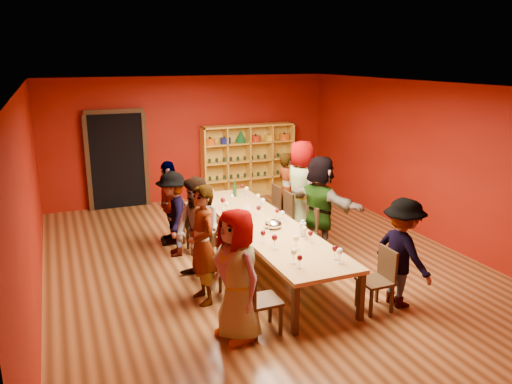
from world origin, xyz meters
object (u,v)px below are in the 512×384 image
chair_person_right_2 (307,228)px  chair_person_right_4 (271,205)px  person_left_3 (174,214)px  person_left_4 (169,202)px  shelving_unit (248,157)px  chair_person_left_4 (186,216)px  chair_person_left_1 (229,265)px  chair_person_right_3 (283,212)px  person_right_3 (301,188)px  person_left_2 (198,231)px  tasting_table (264,226)px  person_right_0 (402,253)px  person_left_1 (202,245)px  chair_person_left_0 (257,297)px  person_right_4 (287,190)px  wine_bottle (235,190)px  chair_person_right_0 (380,276)px  chair_person_left_3 (195,226)px  spittoon_bowl (273,224)px  person_left_0 (237,275)px  person_right_2 (320,205)px  chair_person_left_2 (215,249)px

chair_person_right_2 → chair_person_right_4: (0.00, 1.55, 0.00)m
person_left_3 → person_left_4: person_left_4 is taller
shelving_unit → chair_person_left_4: (-2.31, -2.64, -0.49)m
chair_person_left_1 → person_left_4: size_ratio=0.56×
shelving_unit → person_left_4: 3.72m
chair_person_right_2 → chair_person_left_4: bearing=140.6°
shelving_unit → chair_person_right_3: 3.24m
chair_person_left_4 → person_right_3: (2.20, -0.53, 0.45)m
chair_person_left_1 → person_left_2: person_left_2 is taller
tasting_table → person_right_0: (1.26, -2.00, 0.09)m
chair_person_right_3 → person_left_1: bearing=-138.0°
chair_person_left_0 → chair_person_left_1: (0.00, 1.08, 0.00)m
person_left_3 → person_right_4: bearing=114.8°
shelving_unit → chair_person_left_4: size_ratio=2.70×
wine_bottle → person_right_0: bearing=-73.1°
chair_person_right_0 → person_right_3: person_right_3 is taller
chair_person_left_3 → person_right_3: 2.24m
chair_person_left_1 → chair_person_left_3: size_ratio=1.00×
spittoon_bowl → wine_bottle: (0.07, 2.02, 0.06)m
person_left_0 → person_left_1: size_ratio=0.98×
wine_bottle → person_right_2: bearing=-56.6°
chair_person_left_4 → person_right_4: (2.17, 0.05, 0.28)m
chair_person_left_2 → person_left_3: bearing=106.8°
person_left_2 → person_right_2: 2.37m
shelving_unit → chair_person_left_3: (-2.31, -3.27, -0.49)m
chair_person_right_0 → person_right_0: 0.45m
tasting_table → person_left_4: (-1.21, 1.68, 0.10)m
chair_person_right_0 → chair_person_right_3: size_ratio=1.00×
person_left_1 → spittoon_bowl: 1.48m
person_left_0 → person_right_4: size_ratio=1.09×
person_left_0 → person_left_4: bearing=164.6°
person_right_4 → spittoon_bowl: size_ratio=5.45×
person_left_3 → chair_person_left_4: size_ratio=1.71×
chair_person_left_1 → chair_person_right_4: 3.15m
person_left_0 → chair_person_right_2: bearing=119.4°
shelving_unit → person_left_3: size_ratio=1.58×
chair_person_left_0 → chair_person_left_4: bearing=90.0°
chair_person_left_3 → person_right_4: 2.29m
chair_person_right_3 → wine_bottle: (-0.79, 0.60, 0.38)m
tasting_table → chair_person_right_0: chair_person_right_0 is taller
person_left_2 → person_right_0: bearing=29.1°
person_right_2 → wine_bottle: size_ratio=5.57×
chair_person_right_0 → person_right_2: 2.23m
wine_bottle → chair_person_left_3: bearing=-145.5°
chair_person_right_0 → tasting_table: bearing=114.5°
person_right_3 → chair_person_left_4: bearing=73.2°
person_left_1 → person_right_4: (2.56, 2.57, -0.09)m
tasting_table → chair_person_left_4: bearing=118.5°
chair_person_right_0 → person_right_4: 3.75m
chair_person_right_4 → chair_person_left_0: bearing=-116.5°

